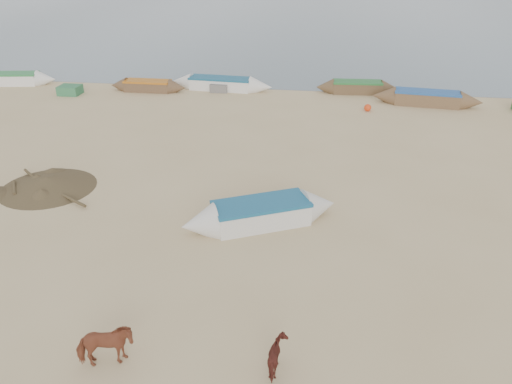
# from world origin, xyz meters

# --- Properties ---
(ground) EXTENTS (140.00, 140.00, 0.00)m
(ground) POSITION_xyz_m (0.00, 0.00, 0.00)
(ground) COLOR tan
(ground) RESTS_ON ground
(sea) EXTENTS (160.00, 160.00, 0.00)m
(sea) POSITION_xyz_m (0.00, 82.00, 0.01)
(sea) COLOR slate
(sea) RESTS_ON ground
(cow_adult) EXTENTS (1.56, 1.08, 1.20)m
(cow_adult) POSITION_xyz_m (-2.60, -3.95, 0.60)
(cow_adult) COLOR brown
(cow_adult) RESTS_ON ground
(calf_front) EXTENTS (0.86, 0.77, 0.91)m
(calf_front) POSITION_xyz_m (-0.71, 2.56, 0.46)
(calf_front) COLOR #5B291C
(calf_front) RESTS_ON ground
(calf_right) EXTENTS (1.00, 1.06, 0.85)m
(calf_right) POSITION_xyz_m (1.61, -3.54, 0.42)
(calf_right) COLOR #59241D
(calf_right) RESTS_ON ground
(near_canoe) EXTENTS (5.95, 3.85, 0.90)m
(near_canoe) POSITION_xyz_m (0.27, 3.40, 0.45)
(near_canoe) COLOR silver
(near_canoe) RESTS_ON ground
(debris_pile) EXTENTS (4.44, 4.44, 0.50)m
(debris_pile) POSITION_xyz_m (-9.07, 5.14, 0.25)
(debris_pile) COLOR brown
(debris_pile) RESTS_ON ground
(waterline_canoes) EXTENTS (57.83, 4.03, 0.92)m
(waterline_canoes) POSITION_xyz_m (0.39, 20.59, 0.43)
(waterline_canoes) COLOR brown
(waterline_canoes) RESTS_ON ground
(beach_clutter) EXTENTS (43.39, 4.01, 0.64)m
(beach_clutter) POSITION_xyz_m (3.97, 19.81, 0.30)
(beach_clutter) COLOR #316E45
(beach_clutter) RESTS_ON ground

